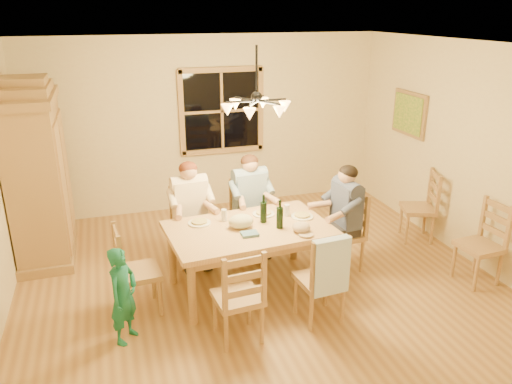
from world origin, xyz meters
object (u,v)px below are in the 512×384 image
object	(u,v)px
wine_bottle_a	(264,209)
chair_spare_front	(477,258)
adult_woman	(190,201)
chair_far_right	(250,230)
chair_near_left	(238,311)
child	(123,295)
chandelier	(257,106)
adult_slate_man	(345,205)
dining_table	(249,235)
chair_far_left	(192,240)
adult_plaid_man	(250,192)
chair_end_left	(140,285)
wine_bottle_b	(280,214)
armoire	(39,177)
chair_spare_back	(417,219)
chair_near_right	(319,292)
chair_end_right	(342,245)

from	to	relation	value
wine_bottle_a	chair_spare_front	bearing A→B (deg)	-17.34
adult_woman	chair_far_right	bearing A→B (deg)	180.00
chair_near_left	child	xyz separation A→B (m)	(-1.04, 0.30, 0.19)
chandelier	adult_slate_man	size ratio (longest dim) A/B	0.88
dining_table	chair_far_right	distance (m)	0.98
chair_far_left	adult_plaid_man	world-z (taller)	adult_plaid_man
chair_end_left	wine_bottle_b	xyz separation A→B (m)	(1.56, -0.01, 0.62)
dining_table	adult_plaid_man	size ratio (longest dim) A/B	2.14
armoire	chair_end_left	size ratio (longest dim) A/B	2.32
dining_table	chair_spare_back	world-z (taller)	chair_spare_back
chair_near_left	chair_spare_back	bearing A→B (deg)	20.85
armoire	chair_far_left	world-z (taller)	armoire
chair_near_left	wine_bottle_a	bearing A→B (deg)	54.46
chair_spare_front	adult_woman	bearing A→B (deg)	61.17
chair_near_right	adult_slate_man	xyz separation A→B (m)	(0.72, 0.91, 0.54)
chair_spare_front	chair_near_right	bearing A→B (deg)	90.20
dining_table	chair_far_right	world-z (taller)	chair_far_right
chandelier	chair_spare_back	size ratio (longest dim) A/B	0.78
chair_near_left	adult_slate_man	world-z (taller)	adult_slate_man
chair_far_right	chair_far_left	bearing A→B (deg)	-0.00
armoire	chair_end_left	xyz separation A→B (m)	(1.04, -1.72, -0.75)
chandelier	chair_far_left	xyz separation A→B (m)	(-0.66, 0.62, -1.77)
dining_table	chair_near_right	xyz separation A→B (m)	(0.52, -0.80, -0.36)
chair_far_left	chair_near_right	distance (m)	1.90
chandelier	armoire	world-z (taller)	chandelier
wine_bottle_b	chair_near_left	bearing A→B (deg)	-132.30
adult_plaid_man	wine_bottle_b	distance (m)	0.99
armoire	chair_end_left	bearing A→B (deg)	-58.75
chair_near_right	wine_bottle_b	xyz separation A→B (m)	(-0.19, 0.69, 0.62)
armoire	adult_plaid_man	distance (m)	2.66
adult_woman	adult_plaid_man	xyz separation A→B (m)	(0.79, 0.07, 0.00)
armoire	chair_spare_front	world-z (taller)	armoire
chair_spare_back	chair_far_right	bearing A→B (deg)	101.67
chandelier	adult_plaid_man	size ratio (longest dim) A/B	0.88
child	chair_far_left	bearing A→B (deg)	4.03
wine_bottle_b	chandelier	bearing A→B (deg)	120.86
chair_far_right	chair_spare_back	distance (m)	2.34
chair_far_left	chair_spare_front	xyz separation A→B (m)	(3.11, -1.46, 0.00)
chair_end_right	adult_slate_man	distance (m)	0.54
adult_woman	chair_end_left	bearing A→B (deg)	46.74
dining_table	chair_end_left	xyz separation A→B (m)	(-1.23, -0.11, -0.36)
chair_near_right	adult_woman	bearing A→B (deg)	117.90
chair_near_right	child	bearing A→B (deg)	168.52
dining_table	chair_near_left	xyz separation A→B (m)	(-0.37, -0.88, -0.36)
chandelier	chair_end_right	world-z (taller)	chandelier
wine_bottle_b	chair_far_left	bearing A→B (deg)	132.54
chair_end_left	adult_slate_man	size ratio (longest dim) A/B	1.13
chair_end_right	chair_spare_front	distance (m)	1.56
chair_near_right	child	xyz separation A→B (m)	(-1.93, 0.22, 0.19)
armoire	chandelier	bearing A→B (deg)	-30.55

